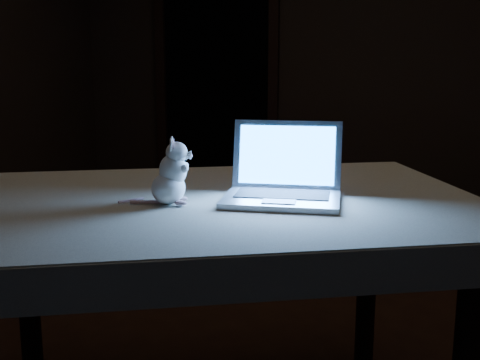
% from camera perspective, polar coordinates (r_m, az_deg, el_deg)
% --- Properties ---
extents(floor, '(5.00, 5.00, 0.00)m').
position_cam_1_polar(floor, '(2.69, 4.20, -16.40)').
color(floor, black).
rests_on(floor, ground).
extents(back_wall, '(4.50, 0.04, 2.60)m').
position_cam_1_polar(back_wall, '(4.86, 10.47, 11.82)').
color(back_wall, black).
rests_on(back_wall, ground).
extents(doorway, '(1.06, 0.36, 2.13)m').
position_cam_1_polar(doorway, '(5.08, -2.23, 9.33)').
color(doorway, black).
rests_on(doorway, back_wall).
extents(table, '(1.81, 1.54, 0.82)m').
position_cam_1_polar(table, '(2.01, -2.24, -13.50)').
color(table, black).
rests_on(table, floor).
extents(tablecloth, '(1.85, 1.44, 0.11)m').
position_cam_1_polar(tablecloth, '(1.85, -3.06, -3.66)').
color(tablecloth, beige).
rests_on(tablecloth, table).
extents(laptop, '(0.38, 0.34, 0.24)m').
position_cam_1_polar(laptop, '(1.80, 4.00, 1.52)').
color(laptop, '#AAAAAF').
rests_on(laptop, tablecloth).
extents(plush_mouse, '(0.16, 0.16, 0.20)m').
position_cam_1_polar(plush_mouse, '(1.79, -6.84, 0.81)').
color(plush_mouse, white).
rests_on(plush_mouse, tablecloth).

